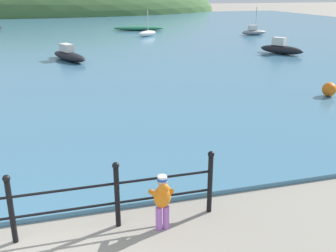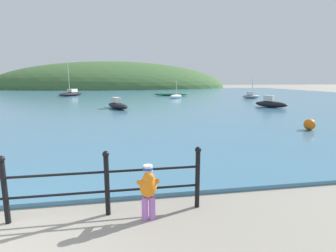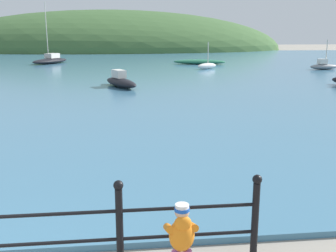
# 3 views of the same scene
# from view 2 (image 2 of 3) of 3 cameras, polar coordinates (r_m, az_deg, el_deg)

# --- Properties ---
(water) EXTENTS (80.00, 60.00, 0.10)m
(water) POSITION_cam_2_polar(r_m,az_deg,el_deg) (35.24, -13.99, 6.02)
(water) COLOR teal
(water) RESTS_ON ground
(far_hillside) EXTENTS (61.48, 33.81, 13.84)m
(far_hillside) POSITION_cam_2_polar(r_m,az_deg,el_deg) (72.55, -12.00, 8.08)
(far_hillside) COLOR #3D6033
(far_hillside) RESTS_ON ground
(iron_railing) EXTENTS (6.88, 0.12, 1.21)m
(iron_railing) POSITION_cam_2_polar(r_m,az_deg,el_deg) (5.31, -32.05, -11.36)
(iron_railing) COLOR black
(iron_railing) RESTS_ON ground
(child_in_coat) EXTENTS (0.39, 0.38, 1.00)m
(child_in_coat) POSITION_cam_2_polar(r_m,az_deg,el_deg) (4.68, -4.32, -13.15)
(child_in_coat) COLOR #AD66C6
(child_in_coat) RESTS_ON ground
(boat_blue_hull) EXTENTS (2.12, 2.72, 0.99)m
(boat_blue_hull) POSITION_cam_2_polar(r_m,az_deg,el_deg) (23.59, 21.44, 4.58)
(boat_blue_hull) COLOR black
(boat_blue_hull) RESTS_ON water
(boat_red_dinghy) EXTENTS (3.53, 4.79, 5.60)m
(boat_red_dinghy) POSITION_cam_2_polar(r_m,az_deg,el_deg) (39.60, -20.36, 6.66)
(boat_red_dinghy) COLOR black
(boat_red_dinghy) RESTS_ON water
(boat_twin_mast) EXTENTS (2.14, 3.47, 0.89)m
(boat_twin_mast) POSITION_cam_2_polar(r_m,az_deg,el_deg) (21.41, -10.93, 4.51)
(boat_twin_mast) COLOR black
(boat_twin_mast) RESTS_ON water
(boat_mid_harbor) EXTENTS (2.44, 1.10, 2.33)m
(boat_mid_harbor) POSITION_cam_2_polar(r_m,az_deg,el_deg) (33.86, 17.62, 6.24)
(boat_mid_harbor) COLOR gray
(boat_mid_harbor) RESTS_ON water
(boat_nearest_quay) EXTENTS (4.99, 2.29, 0.44)m
(boat_nearest_quay) POSITION_cam_2_polar(r_m,az_deg,el_deg) (37.12, 0.65, 6.94)
(boat_nearest_quay) COLOR #287551
(boat_nearest_quay) RESTS_ON water
(boat_far_left) EXTENTS (1.99, 1.61, 2.13)m
(boat_far_left) POSITION_cam_2_polar(r_m,az_deg,el_deg) (32.23, 1.70, 6.49)
(boat_far_left) COLOR silver
(boat_far_left) RESTS_ON water
(mooring_buoy) EXTENTS (0.52, 0.52, 0.52)m
(mooring_buoy) POSITION_cam_2_polar(r_m,az_deg,el_deg) (13.88, 28.45, 0.30)
(mooring_buoy) COLOR orange
(mooring_buoy) RESTS_ON water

